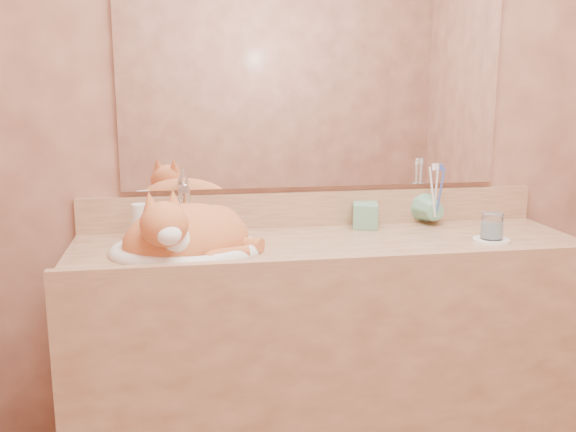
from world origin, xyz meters
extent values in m
cube|color=brown|center=(0.00, 1.00, 1.25)|extent=(2.40, 0.02, 2.50)
cube|color=white|center=(0.00, 0.99, 1.39)|extent=(1.30, 0.02, 0.80)
imported|color=#65A27F|center=(0.16, 0.88, 0.94)|extent=(0.10, 0.11, 0.19)
imported|color=#65A27F|center=(0.41, 0.89, 0.90)|extent=(0.12, 0.12, 0.10)
cylinder|color=white|center=(0.50, 0.66, 0.85)|extent=(0.11, 0.11, 0.01)
cylinder|color=white|center=(0.50, 0.66, 0.90)|extent=(0.07, 0.07, 0.08)
cylinder|color=silver|center=(-0.59, 0.86, 0.91)|extent=(0.05, 0.05, 0.12)
camera|label=1|loc=(-0.46, -1.16, 1.34)|focal=40.00mm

